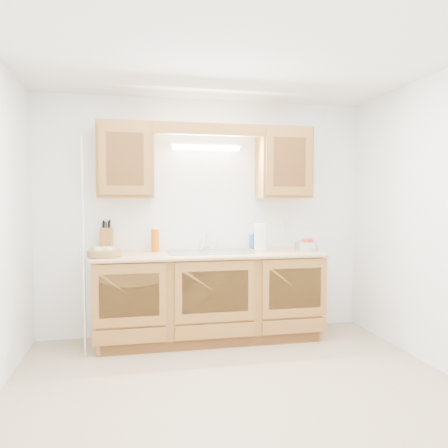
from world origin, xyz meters
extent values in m
plane|color=tan|center=(0.00, 0.00, 0.00)|extent=(3.50, 3.50, 0.00)
plane|color=white|center=(0.00, 0.00, 2.50)|extent=(3.50, 3.50, 0.00)
cube|color=white|center=(0.00, 1.50, 1.25)|extent=(3.50, 0.02, 2.50)
cube|color=white|center=(0.00, -1.50, 1.25)|extent=(3.50, 0.02, 2.50)
cube|color=white|center=(1.75, 0.00, 1.25)|extent=(0.02, 3.00, 2.50)
cube|color=olive|center=(0.00, 1.20, 0.44)|extent=(2.20, 0.60, 0.86)
cube|color=tan|center=(0.00, 1.19, 0.88)|extent=(2.30, 0.63, 0.04)
cube|color=olive|center=(-0.83, 1.33, 1.83)|extent=(0.55, 0.33, 0.75)
cube|color=olive|center=(0.83, 1.33, 1.83)|extent=(0.55, 0.33, 0.75)
cube|color=olive|center=(0.00, 1.19, 2.14)|extent=(2.20, 0.05, 0.12)
cylinder|color=white|center=(0.00, 1.40, 1.98)|extent=(0.70, 0.05, 0.05)
cube|color=white|center=(0.00, 1.43, 2.01)|extent=(0.76, 0.06, 0.05)
cube|color=#9E9EA3|center=(0.00, 1.21, 0.90)|extent=(0.84, 0.46, 0.01)
cube|color=#9E9EA3|center=(-0.21, 1.21, 0.82)|extent=(0.39, 0.40, 0.16)
cube|color=#9E9EA3|center=(0.21, 1.21, 0.82)|extent=(0.39, 0.40, 0.16)
cylinder|color=silver|center=(0.00, 1.41, 0.92)|extent=(0.06, 0.06, 0.04)
cylinder|color=silver|center=(0.00, 1.41, 1.00)|extent=(0.02, 0.02, 0.16)
cylinder|color=silver|center=(0.00, 1.35, 1.09)|extent=(0.02, 0.12, 0.02)
cylinder|color=white|center=(0.12, 1.41, 0.96)|extent=(0.03, 0.03, 0.12)
cylinder|color=silver|center=(-1.20, 0.94, 1.00)|extent=(0.03, 0.03, 2.00)
cube|color=white|center=(0.95, 1.49, 1.15)|extent=(0.08, 0.01, 0.12)
cylinder|color=#A17C41|center=(-1.03, 1.05, 0.93)|extent=(0.38, 0.38, 0.06)
sphere|color=#D8C67F|center=(-1.08, 1.01, 0.96)|extent=(0.08, 0.08, 0.08)
sphere|color=#D8C67F|center=(-0.99, 1.00, 0.96)|extent=(0.08, 0.08, 0.08)
sphere|color=tan|center=(-0.95, 1.08, 0.96)|extent=(0.07, 0.07, 0.07)
sphere|color=red|center=(-1.05, 1.10, 0.96)|extent=(0.07, 0.07, 0.07)
sphere|color=#72A53F|center=(-1.12, 1.07, 0.96)|extent=(0.07, 0.07, 0.07)
sphere|color=#D8C67F|center=(-1.03, 1.04, 0.96)|extent=(0.08, 0.08, 0.08)
sphere|color=red|center=(-1.00, 1.12, 0.96)|extent=(0.07, 0.07, 0.07)
cube|color=olive|center=(-1.03, 1.42, 1.02)|extent=(0.14, 0.21, 0.26)
cylinder|color=black|center=(-1.06, 1.40, 1.16)|extent=(0.02, 0.04, 0.10)
cylinder|color=black|center=(-1.03, 1.40, 1.16)|extent=(0.02, 0.04, 0.10)
cylinder|color=black|center=(-1.00, 1.40, 1.17)|extent=(0.02, 0.04, 0.10)
cylinder|color=black|center=(-1.05, 1.44, 1.17)|extent=(0.02, 0.04, 0.10)
cylinder|color=black|center=(-1.01, 1.44, 1.17)|extent=(0.02, 0.04, 0.10)
cylinder|color=black|center=(-1.06, 1.47, 1.18)|extent=(0.02, 0.04, 0.10)
cylinder|color=black|center=(-1.00, 1.47, 1.18)|extent=(0.02, 0.04, 0.10)
cylinder|color=#D05E0B|center=(-0.54, 1.39, 1.02)|extent=(0.10, 0.10, 0.23)
cylinder|color=white|center=(-0.54, 1.39, 1.14)|extent=(0.08, 0.08, 0.01)
imported|color=blue|center=(0.54, 1.43, 1.01)|extent=(0.10, 0.11, 0.21)
cube|color=#CC333F|center=(0.54, 1.44, 0.90)|extent=(0.11, 0.09, 0.01)
cube|color=green|center=(0.54, 1.44, 0.91)|extent=(0.11, 0.09, 0.02)
cylinder|color=silver|center=(0.54, 1.21, 0.91)|extent=(0.16, 0.16, 0.01)
cylinder|color=silver|center=(0.54, 1.21, 1.06)|extent=(0.02, 0.02, 0.33)
cylinder|color=white|center=(0.54, 1.21, 1.05)|extent=(0.14, 0.14, 0.28)
sphere|color=silver|center=(0.54, 1.21, 1.23)|extent=(0.02, 0.02, 0.02)
cylinder|color=silver|center=(1.03, 1.17, 0.95)|extent=(0.30, 0.30, 0.09)
sphere|color=red|center=(1.00, 1.17, 0.99)|extent=(0.07, 0.07, 0.07)
sphere|color=red|center=(1.06, 1.19, 0.99)|extent=(0.07, 0.07, 0.07)
sphere|color=red|center=(1.03, 1.14, 0.99)|extent=(0.07, 0.07, 0.07)
sphere|color=red|center=(1.07, 1.15, 0.99)|extent=(0.07, 0.07, 0.07)
camera|label=1|loc=(-0.75, -3.15, 1.42)|focal=35.00mm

